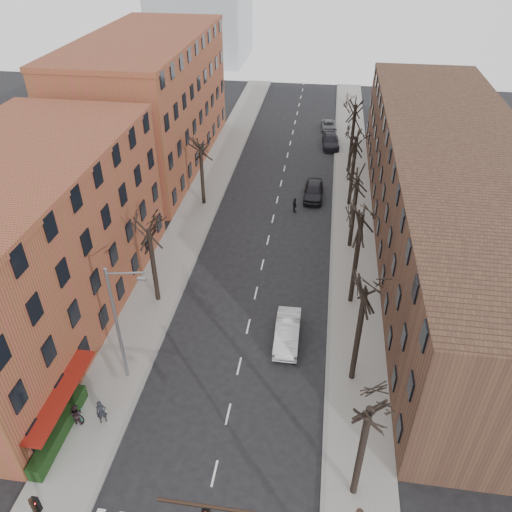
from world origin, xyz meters
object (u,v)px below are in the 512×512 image
at_px(silver_sedan, 287,332).
at_px(parked_car_mid, 331,141).
at_px(pedestrian_a, 101,412).
at_px(bicycle, 74,413).
at_px(parked_car_near, 314,191).

xyz_separation_m(silver_sedan, parked_car_mid, (2.29, 36.69, -0.05)).
distance_m(pedestrian_a, bicycle, 1.87).
bearing_deg(silver_sedan, bicycle, -145.71).
bearing_deg(silver_sedan, parked_car_mid, 85.44).
xyz_separation_m(parked_car_near, parked_car_mid, (1.50, 14.60, -0.10)).
xyz_separation_m(pedestrian_a, bicycle, (-1.82, 0.01, -0.41)).
distance_m(silver_sedan, parked_car_near, 22.11).
relative_size(silver_sedan, parked_car_mid, 0.94).
xyz_separation_m(silver_sedan, pedestrian_a, (-10.38, -8.65, 0.19)).
bearing_deg(parked_car_mid, silver_sedan, -97.55).
bearing_deg(bicycle, parked_car_near, -0.92).
height_order(silver_sedan, parked_car_mid, silver_sedan).
bearing_deg(parked_car_near, silver_sedan, -91.58).
relative_size(silver_sedan, pedestrian_a, 2.89).
bearing_deg(parked_car_mid, parked_car_near, -99.85).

